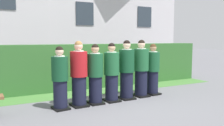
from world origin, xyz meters
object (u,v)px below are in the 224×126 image
student_in_red_blazer (79,75)px  student_front_row_5 (141,70)px  student_front_row_0 (60,80)px  student_front_row_6 (153,70)px  student_front_row_4 (127,71)px  student_front_row_2 (95,76)px  student_front_row_3 (112,74)px

student_in_red_blazer → student_front_row_5: size_ratio=0.99×
student_front_row_0 → student_front_row_6: size_ratio=0.98×
student_front_row_0 → student_front_row_4: (1.94, 0.12, 0.07)m
student_in_red_blazer → student_front_row_4: 1.45m
student_front_row_4 → student_front_row_6: size_ratio=1.07×
student_in_red_blazer → student_front_row_2: (0.46, 0.01, -0.04)m
student_front_row_3 → student_front_row_5: bearing=5.7°
student_front_row_4 → student_front_row_6: student_front_row_4 is taller
student_in_red_blazer → student_front_row_5: bearing=3.8°
student_in_red_blazer → student_front_row_2: student_in_red_blazer is taller
student_front_row_4 → student_front_row_5: student_front_row_5 is taller
student_front_row_0 → student_front_row_5: (2.48, 0.18, 0.07)m
student_in_red_blazer → student_front_row_4: size_ratio=0.99×
student_front_row_0 → student_front_row_3: 1.44m
student_front_row_2 → student_front_row_3: (0.49, 0.02, 0.01)m
student_front_row_6 → student_front_row_3: bearing=-174.4°
student_front_row_0 → student_in_red_blazer: (0.50, 0.04, 0.06)m
student_in_red_blazer → student_front_row_0: bearing=-174.8°
student_front_row_6 → student_front_row_0: bearing=-175.7°
student_front_row_0 → student_in_red_blazer: size_ratio=0.92×
student_in_red_blazer → student_front_row_4: bearing=3.0°
student_front_row_3 → student_front_row_4: bearing=5.6°
student_front_row_0 → student_front_row_3: bearing=2.9°
student_front_row_5 → student_front_row_2: bearing=-175.5°
student_in_red_blazer → student_front_row_5: (1.98, 0.13, 0.01)m
student_front_row_4 → student_front_row_6: bearing=5.7°
student_front_row_0 → student_front_row_6: bearing=4.3°
student_front_row_2 → student_front_row_4: student_front_row_4 is taller
student_front_row_3 → student_front_row_5: size_ratio=0.95×
student_front_row_3 → student_front_row_4: 0.51m
student_front_row_5 → student_front_row_6: bearing=5.4°
student_front_row_2 → student_front_row_5: size_ratio=0.94×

